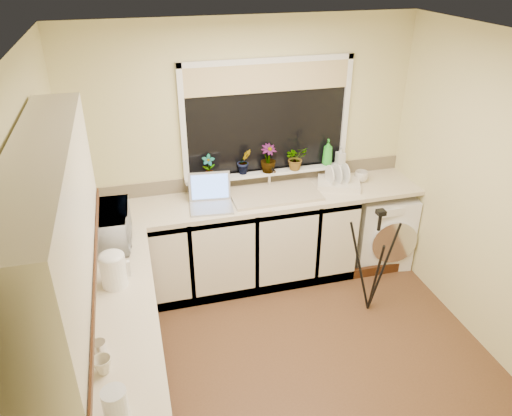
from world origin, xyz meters
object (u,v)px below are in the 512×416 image
(plant_b, at_px, (244,161))
(soap_bottle_green, at_px, (328,152))
(soap_bottle_clear, at_px, (341,155))
(cup_left, at_px, (103,365))
(plant_d, at_px, (296,158))
(kettle, at_px, (113,271))
(glass_jug, at_px, (115,405))
(dish_rack, at_px, (339,184))
(plant_a, at_px, (209,167))
(laptop, at_px, (211,198))
(plant_c, at_px, (268,158))
(steel_jar, at_px, (100,350))
(microwave, at_px, (107,227))
(cup_back, at_px, (361,177))
(washing_machine, at_px, (381,227))
(tripod, at_px, (374,262))

(plant_b, xyz_separation_m, soap_bottle_green, (0.84, -0.01, 0.01))
(soap_bottle_clear, xyz_separation_m, cup_left, (-2.26, -2.02, -0.19))
(plant_b, bearing_deg, plant_d, -3.51)
(kettle, distance_m, glass_jug, 1.10)
(dish_rack, distance_m, plant_a, 1.26)
(laptop, bearing_deg, plant_c, 28.66)
(laptop, xyz_separation_m, soap_bottle_clear, (1.35, 0.25, 0.16))
(plant_c, bearing_deg, steel_jar, -129.09)
(dish_rack, bearing_deg, soap_bottle_green, 124.52)
(microwave, distance_m, plant_c, 1.63)
(plant_c, bearing_deg, cup_left, -127.12)
(kettle, distance_m, dish_rack, 2.34)
(soap_bottle_green, distance_m, soap_bottle_clear, 0.14)
(microwave, relative_size, cup_back, 3.76)
(glass_jug, distance_m, microwave, 1.67)
(dish_rack, height_order, plant_d, plant_d)
(microwave, distance_m, plant_b, 1.44)
(plant_d, bearing_deg, plant_a, 178.99)
(plant_d, xyz_separation_m, soap_bottle_clear, (0.47, 0.01, -0.03))
(laptop, bearing_deg, washing_machine, 7.08)
(kettle, xyz_separation_m, glass_jug, (-0.01, -1.10, -0.03))
(glass_jug, relative_size, cup_left, 1.73)
(kettle, distance_m, cup_back, 2.60)
(plant_b, bearing_deg, plant_a, -177.36)
(laptop, xyz_separation_m, plant_d, (0.88, 0.24, 0.19))
(tripod, height_order, plant_a, plant_a)
(plant_a, relative_size, soap_bottle_clear, 1.31)
(laptop, relative_size, kettle, 1.77)
(glass_jug, relative_size, steel_jar, 1.67)
(glass_jug, relative_size, plant_a, 0.79)
(glass_jug, height_order, cup_left, glass_jug)
(glass_jug, bearing_deg, microwave, 91.12)
(kettle, height_order, plant_a, plant_a)
(soap_bottle_green, bearing_deg, glass_jug, -131.29)
(plant_a, bearing_deg, cup_back, -5.81)
(glass_jug, height_order, soap_bottle_green, soap_bottle_green)
(laptop, height_order, plant_b, plant_b)
(tripod, bearing_deg, cup_left, -167.01)
(washing_machine, distance_m, dish_rack, 0.74)
(cup_back, bearing_deg, dish_rack, -169.08)
(dish_rack, bearing_deg, kettle, -131.16)
(laptop, bearing_deg, cup_left, -111.30)
(plant_d, bearing_deg, kettle, -144.66)
(glass_jug, xyz_separation_m, soap_bottle_green, (2.06, 2.35, 0.19))
(glass_jug, bearing_deg, plant_a, 69.25)
(dish_rack, height_order, plant_c, plant_c)
(dish_rack, height_order, tripod, tripod)
(plant_b, bearing_deg, microwave, -151.51)
(plant_b, relative_size, soap_bottle_clear, 1.41)
(laptop, relative_size, dish_rack, 1.01)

